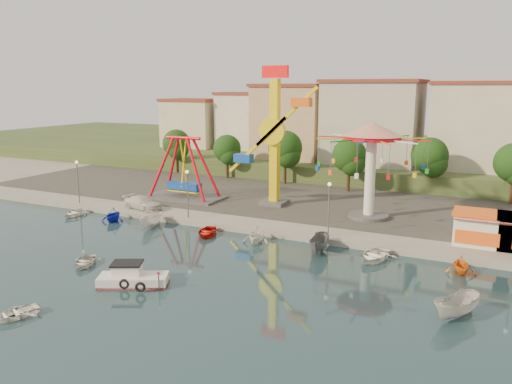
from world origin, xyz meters
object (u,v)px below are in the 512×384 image
Objects in this scene: kamikaze_tower at (277,141)px; wave_swinger at (371,149)px; van at (143,203)px; rowboat_a at (85,262)px; cabin_motorboat at (132,279)px; skiff at (457,307)px; pirate_ship_ride at (184,169)px.

kamikaze_tower is 1.42× the size of wave_swinger.
wave_swinger is 26.87m from van.
kamikaze_tower is 26.78m from rowboat_a.
kamikaze_tower is at bearing 175.04° from wave_swinger.
cabin_motorboat is 1.08× the size of van.
cabin_motorboat is at bearing -91.10° from kamikaze_tower.
kamikaze_tower is at bearing -48.18° from van.
wave_swinger is 2.73× the size of skiff.
cabin_motorboat is at bearing -40.60° from rowboat_a.
cabin_motorboat is (-11.95, -25.18, -7.71)m from wave_swinger.
cabin_motorboat is 23.07m from skiff.
rowboat_a is at bearing -148.34° from van.
skiff is (28.91, 3.10, 0.49)m from rowboat_a.
kamikaze_tower reaches higher than cabin_motorboat.
cabin_motorboat is 21.87m from van.
pirate_ship_ride is 0.86× the size of wave_swinger.
kamikaze_tower is 11.49m from wave_swinger.
wave_swinger is (11.44, -0.99, -0.25)m from kamikaze_tower.
kamikaze_tower reaches higher than van.
van is (-12.91, 17.64, 0.86)m from cabin_motorboat.
skiff is at bearing -30.09° from pirate_ship_ride.
skiff is (10.64, -20.50, -7.37)m from wave_swinger.
cabin_motorboat is at bearing -115.39° from wave_swinger.
pirate_ship_ride is 2.35× the size of skiff.
wave_swinger is 28.91m from cabin_motorboat.
van is at bearing -170.41° from skiff.
rowboat_a is 17.40m from van.
cabin_motorboat is 6.51m from rowboat_a.
wave_swinger is 24.25m from skiff.
pirate_ship_ride is at bearing 88.80° from cabin_motorboat.
wave_swinger reaches higher than rowboat_a.
wave_swinger is at bearing 25.62° from rowboat_a.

